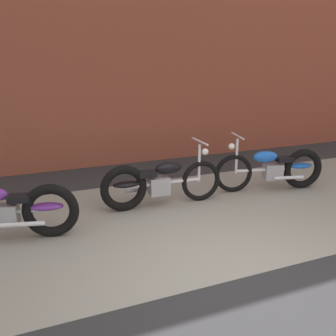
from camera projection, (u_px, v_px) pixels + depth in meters
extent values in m
plane|color=#2D2D30|center=(237.00, 279.00, 4.00)|extent=(80.00, 80.00, 0.00)
cube|color=gray|center=(172.00, 218.00, 5.55)|extent=(36.00, 3.50, 0.01)
cube|color=brown|center=(108.00, 35.00, 7.84)|extent=(36.00, 0.50, 5.51)
torus|color=black|center=(51.00, 211.00, 4.88)|extent=(0.74, 0.31, 0.73)
cube|color=#99999E|center=(5.00, 215.00, 4.81)|extent=(0.36, 0.29, 0.28)
ellipsoid|color=#6B2D93|center=(46.00, 207.00, 4.86)|extent=(0.47, 0.28, 0.10)
cube|color=black|center=(20.00, 198.00, 4.78)|extent=(0.32, 0.26, 0.08)
cylinder|color=silver|center=(23.00, 224.00, 4.72)|extent=(0.55, 0.19, 0.06)
torus|color=black|center=(201.00, 181.00, 6.16)|extent=(0.68, 0.11, 0.68)
torus|color=black|center=(124.00, 188.00, 5.73)|extent=(0.74, 0.16, 0.73)
cylinder|color=silver|center=(164.00, 183.00, 5.94)|extent=(1.24, 0.11, 0.06)
cube|color=#99999E|center=(159.00, 186.00, 5.92)|extent=(0.33, 0.23, 0.28)
ellipsoid|color=black|center=(169.00, 168.00, 5.89)|extent=(0.45, 0.21, 0.20)
ellipsoid|color=black|center=(127.00, 184.00, 5.73)|extent=(0.45, 0.20, 0.10)
cube|color=black|center=(147.00, 174.00, 5.79)|extent=(0.29, 0.21, 0.08)
cylinder|color=silver|center=(199.00, 163.00, 6.06)|extent=(0.05, 0.05, 0.62)
cylinder|color=silver|center=(200.00, 141.00, 5.96)|extent=(0.06, 0.58, 0.03)
sphere|color=white|center=(205.00, 152.00, 6.04)|extent=(0.11, 0.11, 0.11)
cylinder|color=silver|center=(142.00, 189.00, 6.00)|extent=(0.55, 0.09, 0.06)
torus|color=black|center=(234.00, 173.00, 6.56)|extent=(0.68, 0.23, 0.68)
torus|color=black|center=(303.00, 169.00, 6.76)|extent=(0.74, 0.29, 0.73)
cylinder|color=silver|center=(269.00, 170.00, 6.65)|extent=(1.21, 0.34, 0.06)
cube|color=#99999E|center=(273.00, 172.00, 6.68)|extent=(0.36, 0.29, 0.28)
ellipsoid|color=blue|center=(265.00, 157.00, 6.58)|extent=(0.47, 0.29, 0.20)
ellipsoid|color=blue|center=(300.00, 166.00, 6.73)|extent=(0.47, 0.28, 0.10)
cube|color=black|center=(284.00, 159.00, 6.65)|extent=(0.32, 0.26, 0.08)
cylinder|color=silver|center=(237.00, 156.00, 6.48)|extent=(0.05, 0.05, 0.62)
cylinder|color=silver|center=(238.00, 136.00, 6.38)|extent=(0.16, 0.57, 0.03)
sphere|color=white|center=(232.00, 146.00, 6.42)|extent=(0.11, 0.11, 0.11)
cylinder|color=silver|center=(289.00, 178.00, 6.60)|extent=(0.55, 0.19, 0.06)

